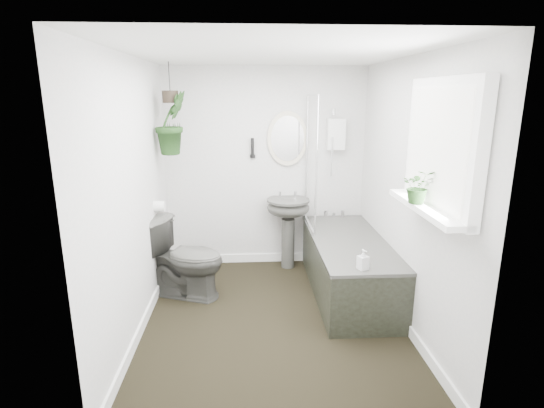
{
  "coord_description": "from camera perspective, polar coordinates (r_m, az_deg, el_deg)",
  "views": [
    {
      "loc": [
        -0.22,
        -3.47,
        1.99
      ],
      "look_at": [
        0.0,
        0.15,
        1.05
      ],
      "focal_mm": 28.0,
      "sensor_mm": 36.0,
      "label": 1
    }
  ],
  "objects": [
    {
      "name": "floor",
      "position": [
        4.01,
        0.13,
        -15.39
      ],
      "size": [
        2.3,
        2.8,
        0.02
      ],
      "primitive_type": "cube",
      "color": "black",
      "rests_on": "ground"
    },
    {
      "name": "ceiling",
      "position": [
        3.49,
        0.16,
        19.81
      ],
      "size": [
        2.3,
        2.8,
        0.02
      ],
      "primitive_type": "cube",
      "color": "white",
      "rests_on": "ground"
    },
    {
      "name": "wall_back",
      "position": [
        4.95,
        -0.87,
        4.79
      ],
      "size": [
        2.3,
        0.02,
        2.3
      ],
      "primitive_type": "cube",
      "color": "silver",
      "rests_on": "ground"
    },
    {
      "name": "wall_front",
      "position": [
        2.23,
        2.42,
        -7.59
      ],
      "size": [
        2.3,
        0.02,
        2.3
      ],
      "primitive_type": "cube",
      "color": "silver",
      "rests_on": "ground"
    },
    {
      "name": "wall_left",
      "position": [
        3.69,
        -18.15,
        0.65
      ],
      "size": [
        0.02,
        2.8,
        2.3
      ],
      "primitive_type": "cube",
      "color": "silver",
      "rests_on": "ground"
    },
    {
      "name": "wall_right",
      "position": [
        3.82,
        17.78,
        1.15
      ],
      "size": [
        0.02,
        2.8,
        2.3
      ],
      "primitive_type": "cube",
      "color": "silver",
      "rests_on": "ground"
    },
    {
      "name": "skirting",
      "position": [
        3.98,
        0.13,
        -14.64
      ],
      "size": [
        2.3,
        2.8,
        0.1
      ],
      "primitive_type": "cube",
      "color": "white",
      "rests_on": "floor"
    },
    {
      "name": "bathtub",
      "position": [
        4.43,
        10.21,
        -8.24
      ],
      "size": [
        0.72,
        1.72,
        0.58
      ],
      "primitive_type": null,
      "color": "#3F3F3A",
      "rests_on": "floor"
    },
    {
      "name": "bath_screen",
      "position": [
        4.56,
        5.29,
        5.54
      ],
      "size": [
        0.04,
        0.72,
        1.4
      ],
      "primitive_type": null,
      "color": "silver",
      "rests_on": "bathtub"
    },
    {
      "name": "shower_box",
      "position": [
        4.93,
        8.6,
        9.27
      ],
      "size": [
        0.2,
        0.1,
        0.35
      ],
      "primitive_type": "cube",
      "color": "white",
      "rests_on": "wall_back"
    },
    {
      "name": "oval_mirror",
      "position": [
        4.88,
        2.1,
        8.78
      ],
      "size": [
        0.46,
        0.03,
        0.62
      ],
      "primitive_type": "ellipsoid",
      "color": "beige",
      "rests_on": "wall_back"
    },
    {
      "name": "wall_sconce",
      "position": [
        4.86,
        -2.64,
        7.57
      ],
      "size": [
        0.04,
        0.04,
        0.22
      ],
      "primitive_type": "cylinder",
      "color": "black",
      "rests_on": "wall_back"
    },
    {
      "name": "toilet_roll_holder",
      "position": [
        4.4,
        -14.91,
        -0.31
      ],
      "size": [
        0.11,
        0.11,
        0.11
      ],
      "primitive_type": "cylinder",
      "rotation": [
        0.0,
        1.57,
        0.0
      ],
      "color": "white",
      "rests_on": "wall_left"
    },
    {
      "name": "window_recess",
      "position": [
        3.08,
        21.9,
        7.16
      ],
      "size": [
        0.08,
        1.0,
        0.9
      ],
      "primitive_type": "cube",
      "color": "white",
      "rests_on": "wall_right"
    },
    {
      "name": "window_sill",
      "position": [
        3.12,
        20.02,
        -0.44
      ],
      "size": [
        0.18,
        1.0,
        0.04
      ],
      "primitive_type": "cube",
      "color": "white",
      "rests_on": "wall_right"
    },
    {
      "name": "window_blinds",
      "position": [
        3.06,
        21.13,
        7.19
      ],
      "size": [
        0.01,
        0.86,
        0.76
      ],
      "primitive_type": "cube",
      "color": "white",
      "rests_on": "wall_right"
    },
    {
      "name": "toilet",
      "position": [
        4.36,
        -11.62,
        -7.08
      ],
      "size": [
        0.9,
        0.69,
        0.81
      ],
      "primitive_type": "imported",
      "rotation": [
        0.0,
        0.0,
        1.23
      ],
      "color": "#3F3F3A",
      "rests_on": "floor"
    },
    {
      "name": "pedestal_sink",
      "position": [
        4.96,
        2.16,
        -3.96
      ],
      "size": [
        0.54,
        0.47,
        0.83
      ],
      "primitive_type": null,
      "rotation": [
        0.0,
        0.0,
        -0.12
      ],
      "color": "#3F3F3A",
      "rests_on": "floor"
    },
    {
      "name": "sill_plant",
      "position": [
        3.11,
        19.11,
        2.26
      ],
      "size": [
        0.26,
        0.24,
        0.24
      ],
      "primitive_type": "imported",
      "rotation": [
        0.0,
        0.0,
        -0.26
      ],
      "color": "black",
      "rests_on": "window_sill"
    },
    {
      "name": "hanging_plant",
      "position": [
        4.49,
        -13.32,
        10.56
      ],
      "size": [
        0.44,
        0.45,
        0.64
      ],
      "primitive_type": "imported",
      "rotation": [
        0.0,
        0.0,
        0.82
      ],
      "color": "black",
      "rests_on": "ceiling"
    },
    {
      "name": "soap_bottle",
      "position": [
        3.61,
        12.15,
        -7.31
      ],
      "size": [
        0.1,
        0.1,
        0.17
      ],
      "primitive_type": "imported",
      "rotation": [
        0.0,
        0.0,
        0.39
      ],
      "color": "black",
      "rests_on": "bathtub"
    },
    {
      "name": "hanging_pot",
      "position": [
        4.48,
        -13.51,
        13.85
      ],
      "size": [
        0.16,
        0.16,
        0.12
      ],
      "primitive_type": "cylinder",
      "color": "black",
      "rests_on": "ceiling"
    }
  ]
}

